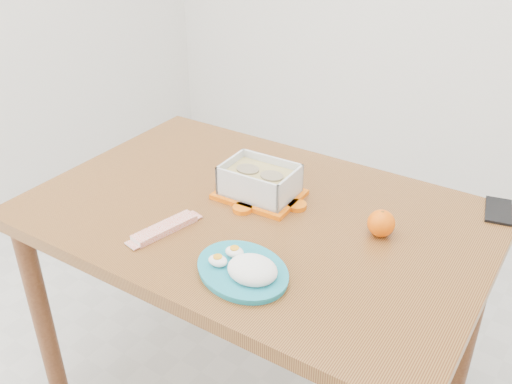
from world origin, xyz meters
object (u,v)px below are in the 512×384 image
Objects in this scene: orange_fruit at (381,223)px; smartphone at (498,211)px; rice_plate at (245,268)px; food_container at (260,182)px; dining_table at (256,239)px.

orange_fruit is 0.37m from smartphone.
rice_plate is 2.22× the size of smartphone.
rice_plate is at bearing -64.05° from food_container.
dining_table is at bearing -66.11° from food_container.
dining_table is at bearing -159.61° from smartphone.
food_container is at bearing 137.47° from rice_plate.
smartphone is (0.59, 0.31, -0.04)m from food_container.
food_container is (-0.04, 0.07, 0.14)m from dining_table.
food_container is 0.67m from smartphone.
food_container reaches higher than smartphone.
dining_table is 4.22× the size of rice_plate.
smartphone is (0.41, 0.63, -0.02)m from rice_plate.
orange_fruit is 0.38m from rice_plate.
orange_fruit is at bearing 79.00° from rice_plate.
orange_fruit is (0.33, 0.09, 0.13)m from dining_table.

